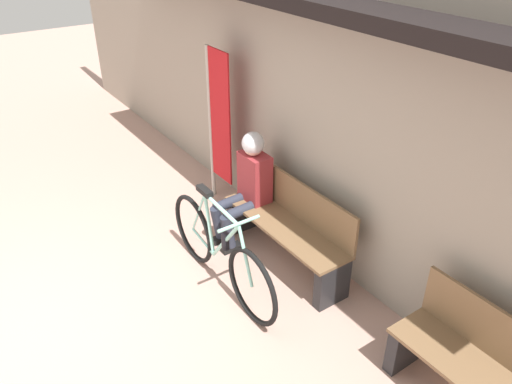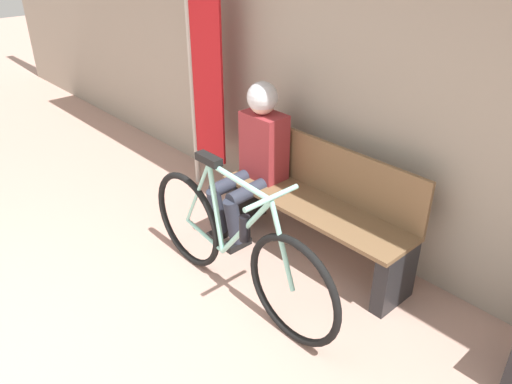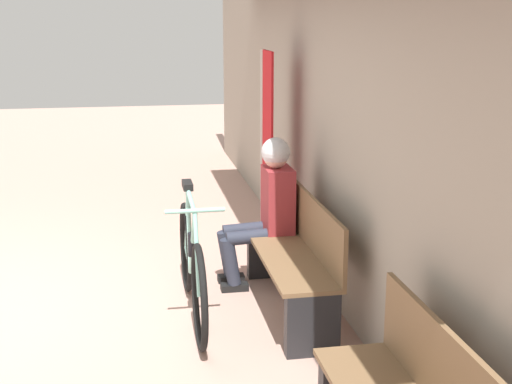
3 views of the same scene
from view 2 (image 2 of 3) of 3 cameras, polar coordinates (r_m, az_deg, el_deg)
The scene contains 5 objects.
storefront_wall at distance 3.66m, azimuth 8.93°, elevation 19.32°, with size 12.00×0.56×3.20m.
park_bench_near at distance 3.65m, azimuth 7.07°, elevation -1.84°, with size 1.54×0.42×0.85m.
bicycle at distance 3.23m, azimuth -2.47°, elevation -6.33°, with size 1.76×0.40×0.96m.
person_seated at distance 3.79m, azimuth -0.09°, elevation 4.79°, with size 0.34×0.60×1.22m.
banner_pole at distance 4.38m, azimuth -6.06°, elevation 12.75°, with size 0.45×0.05×1.85m.
Camera 2 is at (2.28, -0.14, 2.25)m, focal length 35.00 mm.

